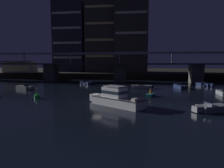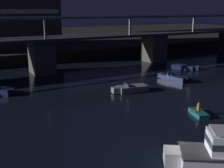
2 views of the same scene
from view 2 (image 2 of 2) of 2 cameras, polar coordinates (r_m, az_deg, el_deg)
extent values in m
plane|color=black|center=(21.57, 13.08, -14.84)|extent=(400.00, 400.00, 0.00)
cube|color=#4C4944|center=(49.94, -13.83, 5.29)|extent=(3.60, 4.40, 5.55)
cube|color=#4C4944|center=(60.58, 8.35, 7.12)|extent=(3.60, 4.40, 5.55)
cube|color=#33333D|center=(49.57, -14.04, 8.71)|extent=(100.55, 6.40, 0.45)
cube|color=slate|center=(46.58, -13.32, 12.64)|extent=(100.55, 0.36, 0.36)
cube|color=slate|center=(52.17, -15.16, 12.69)|extent=(100.55, 0.36, 0.36)
cube|color=slate|center=(46.65, -13.21, 10.67)|extent=(0.30, 0.30, 3.20)
cube|color=slate|center=(53.25, 3.60, 11.46)|extent=(0.30, 0.30, 3.20)
cube|color=slate|center=(63.18, 15.95, 11.42)|extent=(0.30, 0.30, 3.20)
cube|color=beige|center=(65.86, -15.86, 13.74)|extent=(12.51, 0.10, 0.90)
cube|color=silver|center=(20.67, 11.89, -13.99)|extent=(1.72, 1.80, 1.04)
cube|color=#19234C|center=(44.47, 12.40, 1.15)|extent=(2.76, 4.24, 0.80)
cube|color=#19234C|center=(45.78, 9.89, 1.71)|extent=(1.19, 1.13, 0.70)
cube|color=#283342|center=(44.80, 11.53, 2.05)|extent=(1.33, 0.45, 0.36)
cube|color=#262628|center=(44.68, 11.79, 1.92)|extent=(0.64, 0.53, 0.24)
cube|color=black|center=(43.34, 14.77, 0.79)|extent=(0.44, 0.44, 0.60)
sphere|color=#33D84C|center=(45.83, 9.67, 2.29)|extent=(0.12, 0.12, 0.12)
cube|color=gray|center=(37.75, 4.09, -0.92)|extent=(4.10, 2.26, 0.80)
cube|color=gray|center=(36.77, 0.73, -1.23)|extent=(1.01, 1.09, 0.70)
cube|color=#283342|center=(37.24, 2.94, -0.20)|extent=(0.26, 1.35, 0.36)
cube|color=#262628|center=(37.36, 3.28, -0.25)|extent=(0.47, 0.60, 0.24)
cube|color=black|center=(38.70, 6.96, -0.46)|extent=(0.40, 0.40, 0.60)
sphere|color=beige|center=(36.56, 0.37, -0.62)|extent=(0.12, 0.12, 0.12)
cube|color=black|center=(38.15, -19.14, -1.39)|extent=(0.51, 0.51, 0.60)
cube|color=#19234C|center=(53.54, 13.98, 3.30)|extent=(3.61, 4.27, 0.80)
cube|color=#19234C|center=(53.00, 16.49, 3.07)|extent=(1.32, 1.29, 0.70)
cube|color=#283342|center=(53.23, 14.90, 3.81)|extent=(1.20, 0.80, 0.36)
cube|color=#262628|center=(53.30, 14.64, 3.78)|extent=(0.69, 0.64, 0.24)
cube|color=black|center=(54.09, 11.78, 3.64)|extent=(0.50, 0.50, 0.60)
sphere|color=beige|center=(52.87, 16.79, 3.50)|extent=(0.12, 0.12, 0.12)
cube|color=#196066|center=(30.56, 16.88, -5.62)|extent=(1.92, 2.82, 0.48)
cube|color=#7F6647|center=(30.47, 16.92, -5.14)|extent=(1.00, 0.53, 0.06)
cylinder|color=orange|center=(30.45, 16.88, -4.49)|extent=(0.32, 0.32, 0.60)
sphere|color=tan|center=(30.32, 16.94, -3.76)|extent=(0.22, 0.22, 0.22)
cylinder|color=olive|center=(30.01, 15.12, -5.17)|extent=(1.45, 0.57, 0.59)
camera|label=1|loc=(25.36, 98.84, -12.71)|focal=31.62mm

